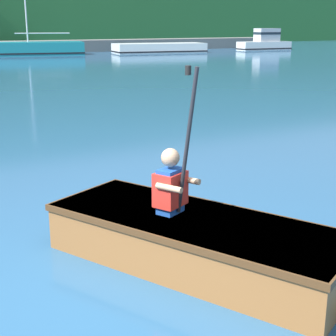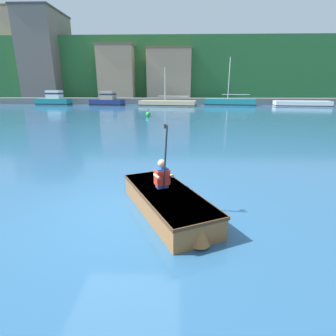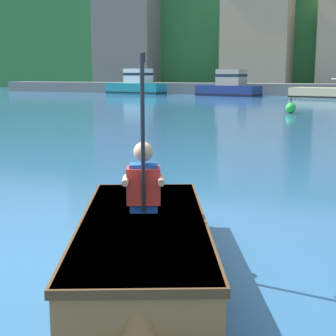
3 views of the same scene
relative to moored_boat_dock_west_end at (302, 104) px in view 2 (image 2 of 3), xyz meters
name	(u,v)px [view 2 (image 2 of 3)]	position (x,y,z in m)	size (l,w,h in m)	color
ground_plane	(120,214)	(-18.13, -32.34, -0.33)	(300.00, 300.00, 0.00)	#28567F
shoreline_ridge	(172,72)	(-18.13, 25.64, 5.55)	(120.00, 20.00, 11.76)	#2D6B33
waterfront_warehouse_left	(29,56)	(-47.41, 20.02, 8.31)	(10.57, 6.42, 17.26)	tan
waterfront_office_block_center	(47,57)	(-42.48, 17.58, 7.80)	(6.93, 10.87, 16.23)	#75665B
waterfront_apartment_right	(120,74)	(-28.18, 16.96, 4.62)	(6.71, 10.04, 9.88)	tan
waterfront_tower_far	(169,75)	(-18.50, 18.04, 4.42)	(8.47, 9.20, 9.48)	tan
marina_dock	(169,101)	(-18.13, 4.75, 0.12)	(63.30, 2.40, 0.90)	slate
moored_boat_dock_west_end	(302,104)	(0.00, 0.00, 0.00)	(7.38, 3.56, 0.72)	white
moored_boat_dock_west_inner	(107,100)	(-26.96, 1.42, 0.38)	(5.09, 2.70, 1.97)	navy
moored_boat_dock_center_near	(230,102)	(-9.35, 1.66, 0.11)	(7.37, 3.93, 6.45)	#197A84
moored_boat_dock_center_far	(54,100)	(-34.90, 1.71, 0.43)	(5.20, 2.31, 2.06)	#197A84
moored_boat_dock_east_end	(168,103)	(-18.23, 0.51, 0.01)	(8.18, 3.94, 5.08)	#CCB789
rowboat_foreground	(168,202)	(-17.15, -32.27, -0.07)	(2.13, 2.96, 0.45)	#935B2D
person_paddler	(162,175)	(-17.28, -31.99, 0.40)	(0.43, 0.43, 1.35)	#1E4CA5
channel_buoy	(148,114)	(-19.47, -13.82, -0.11)	(0.44, 0.44, 0.72)	green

